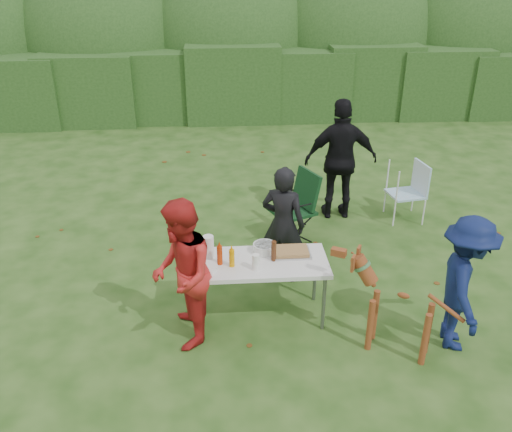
{
  "coord_description": "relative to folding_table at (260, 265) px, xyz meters",
  "views": [
    {
      "loc": [
        -0.4,
        -5.14,
        3.84
      ],
      "look_at": [
        0.02,
        0.53,
        1.0
      ],
      "focal_mm": 38.0,
      "sensor_mm": 36.0,
      "label": 1
    }
  ],
  "objects": [
    {
      "name": "dog",
      "position": [
        1.39,
        -0.7,
        -0.16
      ],
      "size": [
        1.19,
        0.92,
        1.06
      ],
      "primitive_type": null,
      "rotation": [
        0.0,
        0.0,
        2.64
      ],
      "color": "brown",
      "rests_on": "ground"
    },
    {
      "name": "child",
      "position": [
        2.04,
        -0.62,
        0.06
      ],
      "size": [
        0.76,
        1.07,
        1.5
      ],
      "primitive_type": "imported",
      "rotation": [
        0.0,
        0.0,
        1.35
      ],
      "color": "#0D1845",
      "rests_on": "ground"
    },
    {
      "name": "person_red_jacket",
      "position": [
        -0.83,
        -0.34,
        0.13
      ],
      "size": [
        0.68,
        0.84,
        1.64
      ],
      "primitive_type": "imported",
      "rotation": [
        0.0,
        0.0,
        -1.5
      ],
      "color": "red",
      "rests_on": "ground"
    },
    {
      "name": "beer_bottle",
      "position": [
        0.15,
        0.0,
        0.17
      ],
      "size": [
        0.06,
        0.06,
        0.24
      ],
      "primitive_type": "cylinder",
      "color": "#47230F",
      "rests_on": "folding_table"
    },
    {
      "name": "paper_towel_roll",
      "position": [
        -0.56,
        0.13,
        0.18
      ],
      "size": [
        0.12,
        0.12,
        0.26
      ],
      "primitive_type": "cylinder",
      "color": "white",
      "rests_on": "folding_table"
    },
    {
      "name": "food_tray",
      "position": [
        0.35,
        0.13,
        0.06
      ],
      "size": [
        0.45,
        0.3,
        0.02
      ],
      "primitive_type": "cube",
      "color": "#B7B7BA",
      "rests_on": "folding_table"
    },
    {
      "name": "person_black_puffy",
      "position": [
        1.43,
        2.52,
        0.25
      ],
      "size": [
        1.11,
        0.48,
        1.87
      ],
      "primitive_type": "imported",
      "rotation": [
        0.0,
        0.0,
        3.12
      ],
      "color": "black",
      "rests_on": "ground"
    },
    {
      "name": "shrub_backdrop",
      "position": [
        -0.02,
        9.66,
        0.91
      ],
      "size": [
        20.0,
        2.6,
        3.2
      ],
      "primitive_type": "ellipsoid",
      "color": "#3D6628",
      "rests_on": "ground"
    },
    {
      "name": "mustard_bottle",
      "position": [
        -0.31,
        -0.08,
        0.15
      ],
      "size": [
        0.06,
        0.06,
        0.2
      ],
      "primitive_type": "cylinder",
      "color": "#D68E00",
      "rests_on": "folding_table"
    },
    {
      "name": "plate_stack",
      "position": [
        -0.58,
        -0.13,
        0.08
      ],
      "size": [
        0.24,
        0.24,
        0.05
      ],
      "primitive_type": "cylinder",
      "color": "white",
      "rests_on": "folding_table"
    },
    {
      "name": "ketchup_bottle",
      "position": [
        -0.44,
        -0.03,
        0.16
      ],
      "size": [
        0.06,
        0.06,
        0.22
      ],
      "primitive_type": "cylinder",
      "color": "#AF2E07",
      "rests_on": "folding_table"
    },
    {
      "name": "cup_stack",
      "position": [
        -0.06,
        -0.16,
        0.14
      ],
      "size": [
        0.08,
        0.08,
        0.18
      ],
      "primitive_type": "cylinder",
      "color": "white",
      "rests_on": "folding_table"
    },
    {
      "name": "person_cook",
      "position": [
        0.35,
        0.81,
        0.07
      ],
      "size": [
        0.66,
        0.56,
        1.52
      ],
      "primitive_type": "imported",
      "rotation": [
        0.0,
        0.0,
        2.71
      ],
      "color": "black",
      "rests_on": "ground"
    },
    {
      "name": "ground",
      "position": [
        -0.02,
        0.06,
        -0.69
      ],
      "size": [
        80.0,
        80.0,
        0.0
      ],
      "primitive_type": "plane",
      "color": "#1E4211"
    },
    {
      "name": "folding_table",
      "position": [
        0.0,
        0.0,
        0.0
      ],
      "size": [
        1.5,
        0.7,
        0.74
      ],
      "color": "silver",
      "rests_on": "ground"
    },
    {
      "name": "camping_chair",
      "position": [
        0.61,
        1.82,
        -0.18
      ],
      "size": [
        0.84,
        0.84,
        1.02
      ],
      "primitive_type": null,
      "rotation": [
        0.0,
        0.0,
        3.57
      ],
      "color": "#103518",
      "rests_on": "ground"
    },
    {
      "name": "focaccia_bread",
      "position": [
        0.35,
        0.13,
        0.09
      ],
      "size": [
        0.4,
        0.26,
        0.04
      ],
      "primitive_type": "cube",
      "color": "#A07542",
      "rests_on": "food_tray"
    },
    {
      "name": "lawn_chair",
      "position": [
        2.44,
        2.35,
        -0.23
      ],
      "size": [
        0.62,
        0.62,
        0.91
      ],
      "primitive_type": null,
      "rotation": [
        0.0,
        0.0,
        3.31
      ],
      "color": "#54A3CC",
      "rests_on": "ground"
    },
    {
      "name": "pasta_bowl",
      "position": [
        0.07,
        0.2,
        0.1
      ],
      "size": [
        0.26,
        0.26,
        0.1
      ],
      "primitive_type": "cylinder",
      "color": "silver",
      "rests_on": "folding_table"
    },
    {
      "name": "hedge_row",
      "position": [
        -0.02,
        8.06,
        0.16
      ],
      "size": [
        22.0,
        1.4,
        1.7
      ],
      "primitive_type": "cube",
      "color": "#23471C",
      "rests_on": "ground"
    }
  ]
}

